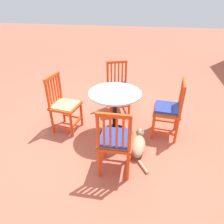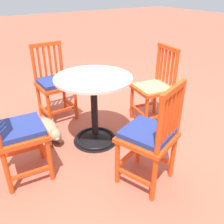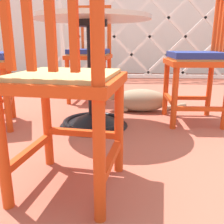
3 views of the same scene
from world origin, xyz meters
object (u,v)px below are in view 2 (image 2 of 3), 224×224
(cafe_table, at_px, (95,117))
(orange_chair_at_corner, at_px, (18,132))
(orange_chair_tucked_in, at_px, (54,84))
(tabby_cat, at_px, (49,130))
(orange_chair_facing_out, at_px, (154,88))
(orange_chair_by_planter, at_px, (150,137))

(cafe_table, relative_size, orange_chair_at_corner, 0.83)
(cafe_table, relative_size, orange_chair_tucked_in, 0.83)
(orange_chair_at_corner, bearing_deg, orange_chair_tucked_in, -37.42)
(orange_chair_at_corner, height_order, tabby_cat, orange_chair_at_corner)
(orange_chair_at_corner, height_order, orange_chair_facing_out, same)
(orange_chair_tucked_in, distance_m, tabby_cat, 0.61)
(cafe_table, distance_m, tabby_cat, 0.54)
(orange_chair_by_planter, bearing_deg, tabby_cat, 23.08)
(orange_chair_at_corner, relative_size, orange_chair_facing_out, 1.00)
(orange_chair_at_corner, height_order, orange_chair_by_planter, same)
(orange_chair_by_planter, relative_size, orange_chair_facing_out, 1.00)
(orange_chair_at_corner, distance_m, tabby_cat, 0.69)
(cafe_table, height_order, tabby_cat, cafe_table)
(cafe_table, bearing_deg, orange_chair_by_planter, -175.07)
(orange_chair_tucked_in, bearing_deg, orange_chair_facing_out, -128.32)
(orange_chair_at_corner, relative_size, orange_chair_tucked_in, 1.00)
(orange_chair_facing_out, height_order, orange_chair_tucked_in, same)
(orange_chair_tucked_in, relative_size, tabby_cat, 1.25)
(orange_chair_at_corner, distance_m, orange_chair_by_planter, 1.07)
(orange_chair_at_corner, height_order, orange_chair_tucked_in, same)
(orange_chair_facing_out, relative_size, orange_chair_tucked_in, 1.00)
(cafe_table, xyz_separation_m, orange_chair_at_corner, (-0.13, 0.79, 0.16))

